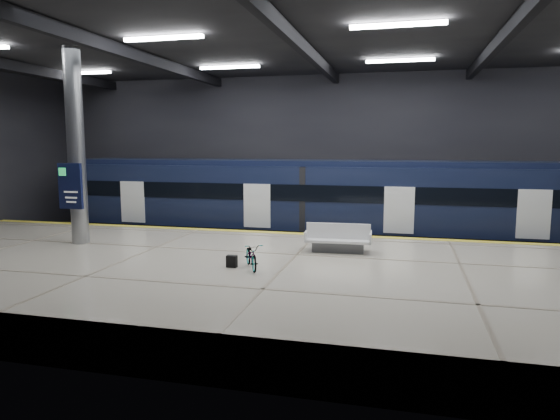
% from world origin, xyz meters
% --- Properties ---
extents(ground, '(30.00, 30.00, 0.00)m').
position_xyz_m(ground, '(0.00, 0.00, 0.00)').
color(ground, black).
rests_on(ground, ground).
extents(room_shell, '(30.10, 16.10, 8.05)m').
position_xyz_m(room_shell, '(-0.00, 0.00, 5.72)').
color(room_shell, black).
rests_on(room_shell, ground).
extents(platform, '(30.00, 11.00, 1.10)m').
position_xyz_m(platform, '(0.00, -2.50, 0.55)').
color(platform, '#BCB29F').
rests_on(platform, ground).
extents(safety_strip, '(30.00, 0.40, 0.01)m').
position_xyz_m(safety_strip, '(0.00, 2.75, 1.11)').
color(safety_strip, yellow).
rests_on(safety_strip, platform).
extents(rails, '(30.00, 1.52, 0.16)m').
position_xyz_m(rails, '(0.00, 5.50, 0.08)').
color(rails, gray).
rests_on(rails, ground).
extents(train, '(29.40, 2.84, 3.79)m').
position_xyz_m(train, '(1.94, 5.50, 2.06)').
color(train, black).
rests_on(train, ground).
extents(bench, '(2.22, 1.01, 0.96)m').
position_xyz_m(bench, '(1.25, -0.26, 1.44)').
color(bench, '#595B60').
rests_on(bench, platform).
extents(bicycle, '(1.11, 1.51, 0.76)m').
position_xyz_m(bicycle, '(-0.88, -3.09, 1.48)').
color(bicycle, '#99999E').
rests_on(bicycle, platform).
extents(pannier_bag, '(0.30, 0.19, 0.35)m').
position_xyz_m(pannier_bag, '(-1.48, -3.09, 1.28)').
color(pannier_bag, black).
rests_on(pannier_bag, platform).
extents(info_column, '(0.90, 0.78, 6.90)m').
position_xyz_m(info_column, '(-8.00, -1.03, 4.46)').
color(info_column, '#9EA0A5').
rests_on(info_column, platform).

